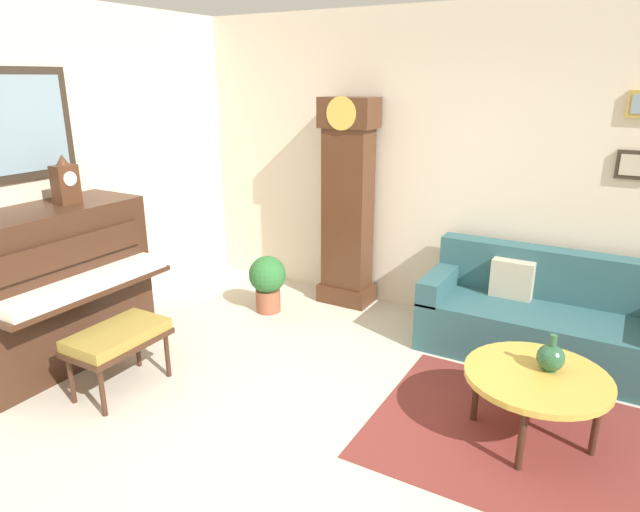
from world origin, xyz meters
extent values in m
cube|color=beige|center=(0.00, 0.00, -0.05)|extent=(6.40, 6.00, 0.10)
cube|color=beige|center=(-2.60, 0.00, 1.40)|extent=(0.10, 4.90, 2.80)
cube|color=#33281E|center=(-2.54, -0.09, 1.85)|extent=(0.03, 1.10, 0.84)
cube|color=#7A93A3|center=(-2.52, -0.09, 1.85)|extent=(0.01, 0.98, 0.72)
cube|color=beige|center=(0.00, 2.40, 1.40)|extent=(5.30, 0.10, 2.80)
cube|color=#33281E|center=(1.55, 2.33, 1.55)|extent=(0.26, 0.03, 0.22)
cube|color=#BCB299|center=(1.55, 2.32, 1.55)|extent=(0.20, 0.01, 0.16)
cube|color=maroon|center=(1.32, 0.68, 0.00)|extent=(2.10, 1.50, 0.01)
cube|color=#3D2316|center=(-2.25, -0.09, 0.63)|extent=(0.60, 1.44, 1.25)
cube|color=#3D2316|center=(-1.82, -0.09, 0.68)|extent=(0.28, 1.38, 0.04)
cube|color=white|center=(-1.82, -0.09, 0.74)|extent=(0.26, 1.32, 0.08)
cube|color=#3D2316|center=(-1.93, -0.09, 0.98)|extent=(0.03, 1.20, 0.20)
cube|color=#3D2316|center=(-1.47, -0.17, 0.38)|extent=(0.42, 0.70, 0.04)
cube|color=olive|center=(-1.47, -0.17, 0.44)|extent=(0.40, 0.68, 0.08)
cylinder|color=#3D2316|center=(-1.31, -0.47, 0.18)|extent=(0.04, 0.04, 0.36)
cylinder|color=#3D2316|center=(-1.31, 0.13, 0.18)|extent=(0.04, 0.04, 0.36)
cylinder|color=#3D2316|center=(-1.63, -0.47, 0.18)|extent=(0.04, 0.04, 0.36)
cylinder|color=#3D2316|center=(-1.63, 0.13, 0.18)|extent=(0.04, 0.04, 0.36)
cube|color=#4C2B19|center=(-0.82, 2.15, 0.09)|extent=(0.52, 0.34, 0.18)
cube|color=#4C2B19|center=(-0.82, 2.15, 0.89)|extent=(0.44, 0.28, 1.78)
cube|color=#4C2B19|center=(-0.82, 2.15, 1.88)|extent=(0.52, 0.32, 0.28)
cylinder|color=gold|center=(-0.82, 1.99, 1.88)|extent=(0.30, 0.02, 0.30)
cylinder|color=gold|center=(-0.82, 2.10, 0.95)|extent=(0.03, 0.03, 0.70)
cube|color=#2D565B|center=(1.10, 1.88, 0.21)|extent=(1.90, 0.80, 0.42)
cube|color=#2D565B|center=(1.10, 2.18, 0.62)|extent=(1.90, 0.20, 0.44)
cube|color=#2D565B|center=(0.24, 1.88, 0.50)|extent=(0.18, 0.80, 0.20)
cube|color=#B7AD93|center=(0.80, 2.02, 0.58)|extent=(0.34, 0.12, 0.32)
cylinder|color=gold|center=(1.23, 0.73, 0.43)|extent=(0.88, 0.88, 0.04)
torus|color=#3D2316|center=(1.23, 0.73, 0.43)|extent=(0.88, 0.88, 0.04)
cylinder|color=#3D2316|center=(1.23, 1.09, 0.21)|extent=(0.04, 0.04, 0.41)
cylinder|color=#3D2316|center=(1.59, 0.73, 0.21)|extent=(0.04, 0.04, 0.41)
cylinder|color=#3D2316|center=(1.23, 0.37, 0.21)|extent=(0.04, 0.04, 0.41)
cylinder|color=#3D2316|center=(0.87, 0.73, 0.21)|extent=(0.04, 0.04, 0.41)
cube|color=#4C2B19|center=(-2.23, 0.13, 1.40)|extent=(0.12, 0.18, 0.30)
cylinder|color=white|center=(-2.17, 0.13, 1.45)|extent=(0.01, 0.11, 0.11)
cone|color=#4C2B19|center=(-2.23, 0.13, 1.59)|extent=(0.10, 0.10, 0.08)
cylinder|color=#234C33|center=(1.29, 0.82, 0.46)|extent=(0.09, 0.09, 0.01)
sphere|color=#285638|center=(1.29, 0.82, 0.54)|extent=(0.17, 0.17, 0.17)
cylinder|color=#285638|center=(1.29, 0.82, 0.65)|extent=(0.04, 0.04, 0.08)
cylinder|color=#935138|center=(-1.36, 1.54, 0.11)|extent=(0.24, 0.24, 0.22)
sphere|color=#2D6B33|center=(-1.36, 1.54, 0.38)|extent=(0.36, 0.36, 0.36)
camera|label=1|loc=(1.57, -2.54, 2.19)|focal=30.96mm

